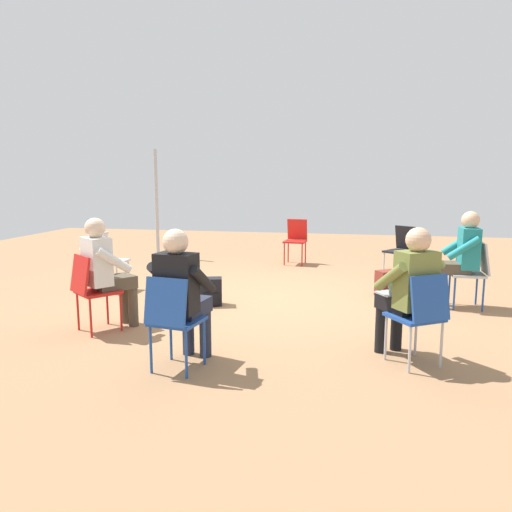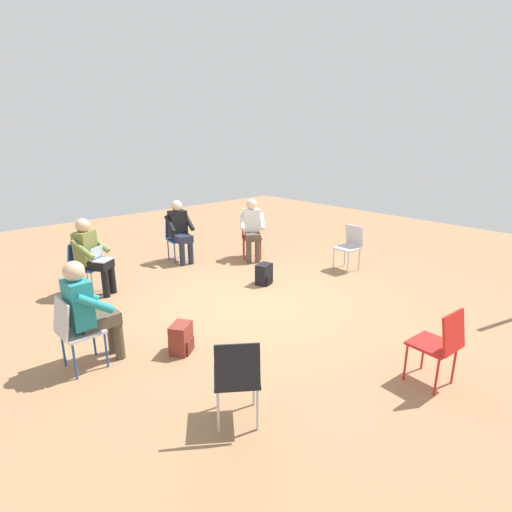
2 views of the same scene
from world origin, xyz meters
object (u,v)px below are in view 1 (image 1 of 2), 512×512
chair_east (107,257)px  chair_south (296,238)px  chair_northwest (420,313)px  backpack_by_empty_chair (387,285)px  chair_north (173,316)px  chair_northeast (92,287)px  person_in_black (182,290)px  person_with_laptop (409,287)px  person_in_white (105,267)px  backpack_near_laptop_user (211,293)px  chair_southwest (402,248)px  chair_west (473,270)px  person_in_teal (460,254)px

chair_east → chair_south: bearing=141.3°
chair_northwest → backpack_by_empty_chair: chair_northwest is taller
chair_north → chair_northeast: (1.26, -0.88, 0.00)m
person_in_black → person_with_laptop: bearing=23.8°
person_in_white → chair_northwest: bearing=29.3°
person_in_white → backpack_near_laptop_user: 1.57m
chair_north → person_in_white: person_in_white is taller
chair_east → person_with_laptop: size_ratio=0.69×
person_in_white → backpack_near_laptop_user: person_in_white is taller
chair_southwest → person_with_laptop: size_ratio=0.69×
chair_north → chair_northeast: 1.53m
person_in_black → chair_north: bearing=-90.0°
chair_northwest → person_with_laptop: bearing=90.0°
person_with_laptop → chair_southwest: bearing=53.1°
person_in_black → backpack_by_empty_chair: size_ratio=3.44×
chair_north → backpack_near_laptop_user: 2.28m
person_with_laptop → backpack_by_empty_chair: 2.57m
chair_west → person_in_white: 4.50m
chair_northwest → chair_south: size_ratio=1.00×
chair_west → person_in_teal: bearing=90.0°
chair_northwest → person_in_white: (3.24, -0.47, 0.20)m
chair_east → backpack_by_empty_chair: bearing=99.0°
chair_south → person_in_white: 4.79m
chair_west → person_in_white: (4.14, 1.75, 0.20)m
chair_southwest → chair_west: size_ratio=1.00×
chair_west → person_in_black: bearing=130.4°
person_in_teal → backpack_near_laptop_user: (3.15, 0.52, -0.54)m
person_with_laptop → person_in_white: bearing=141.1°
backpack_by_empty_chair → person_in_teal: bearing=152.7°
chair_southwest → person_in_teal: person_in_teal is taller
chair_north → chair_east: bearing=135.7°
chair_northwest → chair_east: (4.15, -2.21, 0.00)m
person_in_white → backpack_by_empty_chair: bearing=72.6°
chair_southwest → chair_west: same height
chair_east → person_in_teal: (-4.89, 0.00, 0.20)m
person_in_white → chair_north: bearing=-3.7°
chair_southwest → backpack_by_empty_chair: (0.30, 1.40, -0.34)m
chair_west → person_with_laptop: size_ratio=0.69×
chair_north → person_in_black: person_in_black is taller
chair_northwest → person_in_teal: person_in_teal is taller
chair_southwest → backpack_near_laptop_user: bearing=79.3°
chair_north → backpack_by_empty_chair: size_ratio=2.36×
chair_north → chair_southwest: size_ratio=1.00×
chair_north → person_in_black: bearing=90.0°
chair_south → person_in_black: size_ratio=0.69×
chair_east → person_with_laptop: (-4.06, 2.07, 0.20)m
person_in_teal → backpack_near_laptop_user: size_ratio=3.44×
chair_southwest → chair_northeast: 5.12m
chair_east → chair_northeast: 2.05m
person_with_laptop → chair_north: bearing=166.1°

